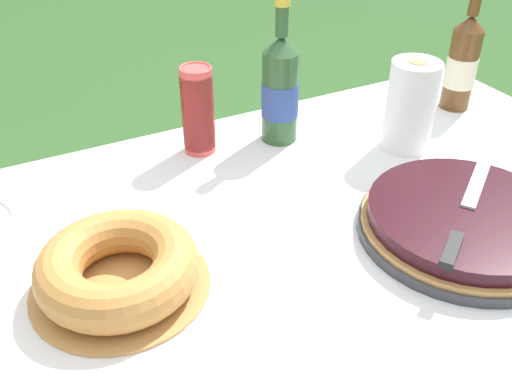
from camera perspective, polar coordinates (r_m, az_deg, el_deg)
The scene contains 9 objects.
garden_table at distance 1.08m, azimuth 3.85°, elevation -8.33°, with size 1.69×1.04×0.75m.
tablecloth at distance 1.05m, azimuth 3.97°, elevation -6.08°, with size 1.70×1.05×0.10m.
berry_tart at distance 1.11m, azimuth 20.09°, elevation -2.82°, with size 0.39×0.39×0.06m.
serving_knife at distance 1.07m, azimuth 20.16°, elevation -2.17°, with size 0.32×0.24×0.01m.
bundt_cake at distance 0.96m, azimuth -13.62°, elevation -7.44°, with size 0.30×0.30×0.08m.
cup_stack at distance 1.28m, azimuth -5.84°, elevation 8.09°, with size 0.07×0.07×0.20m.
cider_bottle_green at distance 1.32m, azimuth 2.43°, elevation 10.14°, with size 0.09×0.09×0.33m.
cider_bottle_amber at distance 1.57m, azimuth 19.94°, elevation 12.05°, with size 0.08×0.08×0.32m.
paper_towel_roll at distance 1.33m, azimuth 15.19°, elevation 8.29°, with size 0.11×0.11×0.21m.
Camera 1 is at (-0.43, -0.68, 1.42)m, focal length 40.00 mm.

